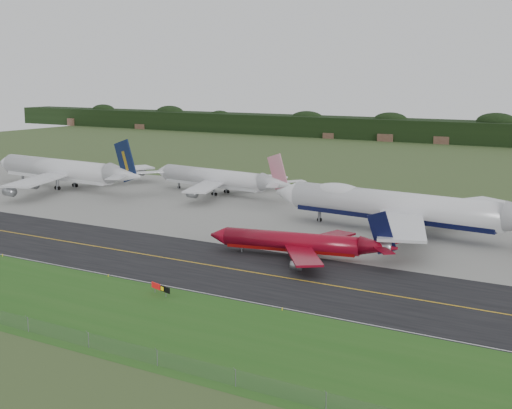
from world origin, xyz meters
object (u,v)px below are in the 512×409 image
(jet_ba_747, at_px, (403,207))
(jet_red_737, at_px, (301,243))
(taxiway_sign, at_px, (161,288))
(jet_navy_gold, at_px, (65,171))
(jet_star_tail, at_px, (220,179))

(jet_ba_747, bearing_deg, jet_red_737, -107.90)
(taxiway_sign, bearing_deg, jet_ba_747, 74.11)
(jet_red_737, height_order, jet_navy_gold, jet_navy_gold)
(jet_ba_747, bearing_deg, taxiway_sign, -105.89)
(jet_star_tail, bearing_deg, jet_red_737, -44.12)
(jet_navy_gold, xyz_separation_m, jet_star_tail, (50.03, 16.51, -1.03))
(jet_navy_gold, bearing_deg, jet_star_tail, 18.26)
(jet_ba_747, relative_size, jet_navy_gold, 1.07)
(jet_navy_gold, bearing_deg, taxiway_sign, -36.98)
(jet_navy_gold, bearing_deg, jet_red_737, -20.17)
(jet_ba_747, xyz_separation_m, taxiway_sign, (-19.04, -66.87, -5.07))
(jet_star_tail, distance_m, taxiway_sign, 103.65)
(jet_red_737, bearing_deg, jet_star_tail, 135.88)
(jet_red_737, relative_size, taxiway_sign, 7.83)
(jet_ba_747, distance_m, jet_star_tail, 72.40)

